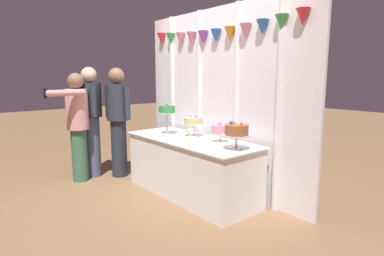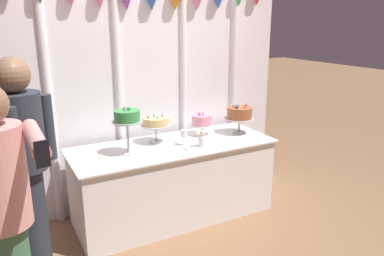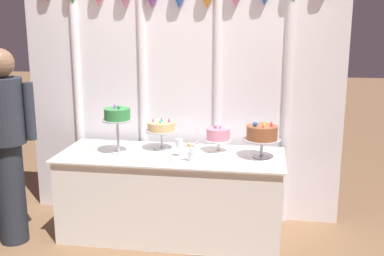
# 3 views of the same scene
# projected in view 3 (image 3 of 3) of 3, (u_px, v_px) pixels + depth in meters

# --- Properties ---
(ground_plane) EXTENTS (24.00, 24.00, 0.00)m
(ground_plane) POSITION_uv_depth(u_px,v_px,m) (170.00, 239.00, 4.10)
(ground_plane) COLOR #846042
(draped_curtain) EXTENTS (2.96, 0.15, 2.40)m
(draped_curtain) POSITION_uv_depth(u_px,v_px,m) (181.00, 83.00, 4.36)
(draped_curtain) COLOR white
(draped_curtain) RESTS_ON ground_plane
(cake_table) EXTENTS (1.92, 0.75, 0.74)m
(cake_table) POSITION_uv_depth(u_px,v_px,m) (171.00, 195.00, 4.11)
(cake_table) COLOR white
(cake_table) RESTS_ON ground_plane
(cake_display_leftmost) EXTENTS (0.26, 0.26, 0.43)m
(cake_display_leftmost) POSITION_uv_depth(u_px,v_px,m) (117.00, 116.00, 3.98)
(cake_display_leftmost) COLOR #B2B2B7
(cake_display_leftmost) RESTS_ON cake_table
(cake_display_midleft) EXTENTS (0.28, 0.28, 0.29)m
(cake_display_midleft) POSITION_uv_depth(u_px,v_px,m) (161.00, 128.00, 4.14)
(cake_display_midleft) COLOR #B2B2B7
(cake_display_midleft) RESTS_ON cake_table
(cake_display_midright) EXTENTS (0.23, 0.23, 0.24)m
(cake_display_midright) POSITION_uv_depth(u_px,v_px,m) (218.00, 136.00, 4.07)
(cake_display_midright) COLOR silver
(cake_display_midright) RESTS_ON cake_table
(cake_display_rightmost) EXTENTS (0.31, 0.31, 0.32)m
(cake_display_rightmost) POSITION_uv_depth(u_px,v_px,m) (262.00, 134.00, 3.88)
(cake_display_rightmost) COLOR #B2B2B7
(cake_display_rightmost) RESTS_ON cake_table
(wine_glass) EXTENTS (0.06, 0.06, 0.15)m
(wine_glass) POSITION_uv_depth(u_px,v_px,m) (179.00, 144.00, 3.94)
(wine_glass) COLOR silver
(wine_glass) RESTS_ON cake_table
(flower_vase) EXTENTS (0.12, 0.08, 0.16)m
(flower_vase) POSITION_uv_depth(u_px,v_px,m) (192.00, 152.00, 3.81)
(flower_vase) COLOR silver
(flower_vase) RESTS_ON cake_table
(tealight_far_left) EXTENTS (0.05, 0.05, 0.04)m
(tealight_far_left) POSITION_uv_depth(u_px,v_px,m) (91.00, 151.00, 4.08)
(tealight_far_left) COLOR beige
(tealight_far_left) RESTS_ON cake_table
(tealight_near_left) EXTENTS (0.05, 0.05, 0.04)m
(tealight_near_left) POSITION_uv_depth(u_px,v_px,m) (172.00, 160.00, 3.82)
(tealight_near_left) COLOR beige
(tealight_near_left) RESTS_ON cake_table
(guest_man_pink_jacket) EXTENTS (0.47, 0.40, 1.64)m
(guest_man_pink_jacket) POSITION_uv_depth(u_px,v_px,m) (6.00, 138.00, 3.86)
(guest_man_pink_jacket) COLOR #282D38
(guest_man_pink_jacket) RESTS_ON ground_plane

